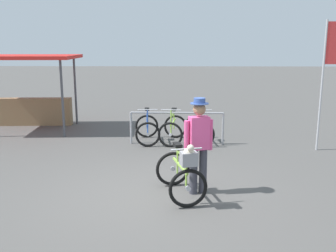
# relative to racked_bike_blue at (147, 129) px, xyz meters

# --- Properties ---
(ground_plane) EXTENTS (80.00, 80.00, 0.00)m
(ground_plane) POSITION_rel_racked_bike_blue_xyz_m (0.38, -3.69, -0.37)
(ground_plane) COLOR #514F4C
(bike_rack_rail) EXTENTS (2.51, 0.12, 0.88)m
(bike_rack_rail) POSITION_rel_racked_bike_blue_xyz_m (0.80, -0.20, 0.27)
(bike_rack_rail) COLOR #99999E
(bike_rack_rail) RESTS_ON ground
(racked_bike_blue) EXTENTS (0.76, 1.14, 0.97)m
(racked_bike_blue) POSITION_rel_racked_bike_blue_xyz_m (0.00, 0.00, 0.00)
(racked_bike_blue) COLOR black
(racked_bike_blue) RESTS_ON ground
(racked_bike_lime) EXTENTS (0.80, 1.17, 0.97)m
(racked_bike_lime) POSITION_rel_racked_bike_blue_xyz_m (0.70, -0.02, 0.00)
(racked_bike_lime) COLOR black
(racked_bike_lime) RESTS_ON ground
(racked_bike_white) EXTENTS (0.79, 1.18, 0.97)m
(racked_bike_white) POSITION_rel_racked_bike_blue_xyz_m (1.40, -0.03, 0.00)
(racked_bike_white) COLOR black
(racked_bike_white) RESTS_ON ground
(featured_bicycle) EXTENTS (0.91, 1.25, 1.09)m
(featured_bicycle) POSITION_rel_racked_bike_blue_xyz_m (0.88, -3.86, 0.12)
(featured_bicycle) COLOR black
(featured_bicycle) RESTS_ON ground
(person_with_featured_bike) EXTENTS (0.51, 0.32, 1.72)m
(person_with_featured_bike) POSITION_rel_racked_bike_blue_xyz_m (1.18, -3.60, 0.58)
(person_with_featured_bike) COLOR #383842
(person_with_featured_bike) RESTS_ON ground
(market_stall) EXTENTS (3.22, 2.47, 2.30)m
(market_stall) POSITION_rel_racked_bike_blue_xyz_m (-3.82, 1.74, 1.03)
(market_stall) COLOR #4C4C51
(market_stall) RESTS_ON ground
(banner_flag) EXTENTS (0.45, 0.05, 3.20)m
(banner_flag) POSITION_rel_racked_bike_blue_xyz_m (4.48, -0.71, 1.86)
(banner_flag) COLOR #B2B2B7
(banner_flag) RESTS_ON ground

